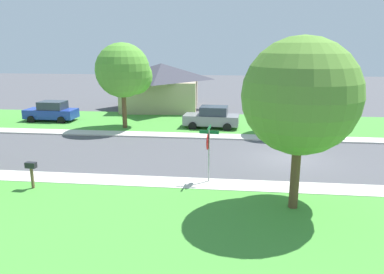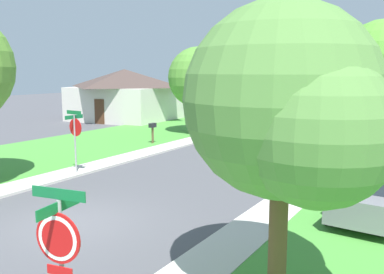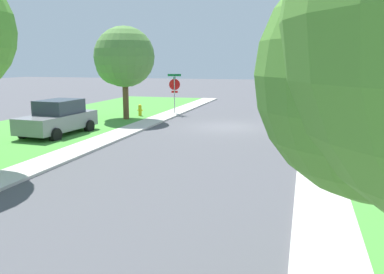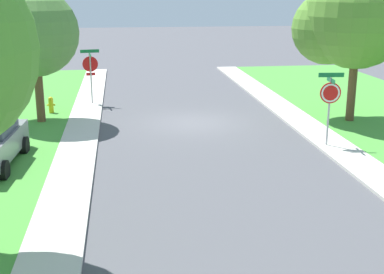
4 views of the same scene
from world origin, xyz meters
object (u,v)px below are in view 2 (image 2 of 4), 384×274
Objects in this scene: stop_sign_far_corner at (75,131)px; car_grey_behind_trees at (376,192)px; stop_sign_near_corner at (60,249)px; tree_sidewalk_far at (200,80)px; house_left_setback at (125,94)px; mailbox at (153,128)px; tree_across_left at (291,108)px; car_maroon_kerbside_mid at (223,108)px.

car_grey_behind_trees is at bearing 2.59° from stop_sign_far_corner.
stop_sign_near_corner is 0.45× the size of tree_sidewalk_far.
stop_sign_near_corner is at bearing -44.61° from stop_sign_far_corner.
stop_sign_far_corner is at bearing -55.68° from house_left_setback.
tree_sidewalk_far is at bearing 85.32° from mailbox.
tree_sidewalk_far reaches higher than stop_sign_near_corner.
car_maroon_kerbside_mid is at bearing 119.10° from tree_across_left.
tree_across_left is 18.63m from mailbox.
tree_across_left is 32.31m from house_left_setback.
stop_sign_far_corner reaches higher than mailbox.
stop_sign_near_corner is 0.63× the size of car_maroon_kerbside_mid.
tree_sidewalk_far is at bearing 95.87° from stop_sign_far_corner.
stop_sign_far_corner is at bearing -84.13° from tree_sidewalk_far.
tree_across_left is 0.60× the size of house_left_setback.
stop_sign_far_corner is 0.63× the size of car_grey_behind_trees.
car_grey_behind_trees is at bearing -35.35° from house_left_setback.
car_grey_behind_trees is 0.72× the size of tree_sidewalk_far.
car_grey_behind_trees is 18.31m from tree_sidewalk_far.
tree_sidewalk_far reaches higher than house_left_setback.
house_left_setback is at bearing -131.90° from car_maroon_kerbside_mid.
house_left_setback is 7.23× the size of mailbox.
mailbox is (-0.41, -5.04, -2.83)m from tree_sidewalk_far.
tree_sidewalk_far is (-10.21, 21.66, 1.97)m from stop_sign_near_corner.
stop_sign_near_corner is 0.48× the size of tree_across_left.
tree_across_left reaches higher than car_maroon_kerbside_mid.
car_grey_behind_trees is (2.97, 9.30, -1.00)m from stop_sign_near_corner.
tree_sidewalk_far reaches higher than car_grey_behind_trees.
tree_sidewalk_far is at bearing -70.23° from car_maroon_kerbside_mid.
tree_across_left reaches higher than stop_sign_near_corner.
stop_sign_far_corner is at bearing -77.37° from car_maroon_kerbside_mid.
house_left_setback is at bearing 128.44° from stop_sign_near_corner.
tree_sidewalk_far is 0.65× the size of house_left_setback.
stop_sign_near_corner is 2.11× the size of mailbox.
house_left_setback is at bearing 124.32° from stop_sign_far_corner.
tree_across_left is at bearing -45.79° from mailbox.
stop_sign_near_corner is 33.34m from house_left_setback.
tree_sidewalk_far reaches higher than stop_sign_far_corner.
tree_sidewalk_far is at bearing -22.95° from house_left_setback.
stop_sign_near_corner is at bearing -57.41° from mailbox.
tree_sidewalk_far reaches higher than car_maroon_kerbside_mid.
car_grey_behind_trees is at bearing -43.15° from tree_sidewalk_far.
tree_sidewalk_far is 11.51m from house_left_setback.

